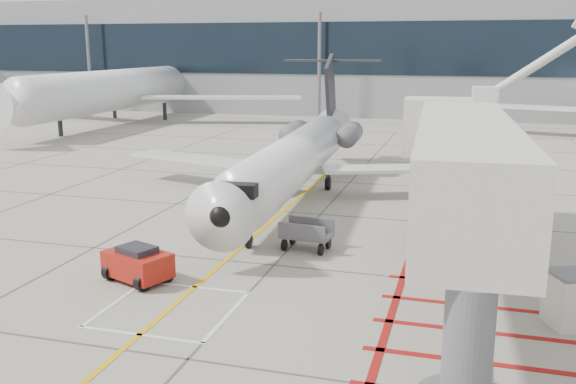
# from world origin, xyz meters

# --- Properties ---
(ground_plane) EXTENTS (260.00, 260.00, 0.00)m
(ground_plane) POSITION_xyz_m (0.00, 0.00, 0.00)
(ground_plane) COLOR gray
(ground_plane) RESTS_ON ground
(regional_jet) EXTENTS (24.38, 30.07, 7.59)m
(regional_jet) POSITION_xyz_m (-2.02, 12.62, 3.80)
(regional_jet) COLOR silver
(regional_jet) RESTS_ON ground_plane
(jet_bridge) EXTENTS (10.58, 20.56, 8.03)m
(jet_bridge) POSITION_xyz_m (6.95, 2.38, 4.01)
(jet_bridge) COLOR silver
(jet_bridge) RESTS_ON ground_plane
(pushback_tug) EXTENTS (2.76, 2.26, 1.39)m
(pushback_tug) POSITION_xyz_m (-4.26, 1.03, 0.69)
(pushback_tug) COLOR #A61B10
(pushback_tug) RESTS_ON ground_plane
(baggage_cart) EXTENTS (2.18, 1.51, 1.30)m
(baggage_cart) POSITION_xyz_m (0.72, 6.29, 0.65)
(baggage_cart) COLOR #504F54
(baggage_cart) RESTS_ON ground_plane
(cone_nose) EXTENTS (0.40, 0.40, 0.55)m
(cone_nose) POSITION_xyz_m (-5.84, 2.98, 0.28)
(cone_nose) COLOR orange
(cone_nose) RESTS_ON ground_plane
(cone_side) EXTENTS (0.36, 0.36, 0.50)m
(cone_side) POSITION_xyz_m (0.95, 7.73, 0.25)
(cone_side) COLOR orange
(cone_side) RESTS_ON ground_plane
(terminal_building) EXTENTS (180.00, 28.00, 14.00)m
(terminal_building) POSITION_xyz_m (10.00, 70.00, 7.00)
(terminal_building) COLOR gray
(terminal_building) RESTS_ON ground_plane
(terminal_glass_band) EXTENTS (180.00, 0.10, 6.00)m
(terminal_glass_band) POSITION_xyz_m (10.00, 55.95, 8.00)
(terminal_glass_band) COLOR black
(terminal_glass_band) RESTS_ON ground_plane
(bg_aircraft_b) EXTENTS (38.81, 43.12, 12.94)m
(bg_aircraft_b) POSITION_xyz_m (-29.99, 46.00, 6.47)
(bg_aircraft_b) COLOR silver
(bg_aircraft_b) RESTS_ON ground_plane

